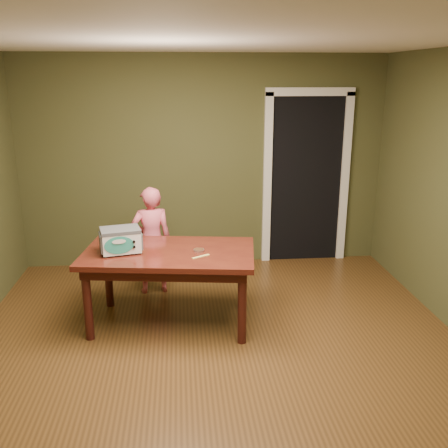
# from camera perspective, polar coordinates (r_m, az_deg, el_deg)

# --- Properties ---
(floor) EXTENTS (5.00, 5.00, 0.00)m
(floor) POSITION_cam_1_polar(r_m,az_deg,el_deg) (4.33, -0.37, -16.07)
(floor) COLOR #583919
(floor) RESTS_ON ground
(room_shell) EXTENTS (4.52, 5.02, 2.61)m
(room_shell) POSITION_cam_1_polar(r_m,az_deg,el_deg) (3.70, -0.42, 6.80)
(room_shell) COLOR #424525
(room_shell) RESTS_ON ground
(doorway) EXTENTS (1.10, 0.66, 2.25)m
(doorway) POSITION_cam_1_polar(r_m,az_deg,el_deg) (6.73, 8.72, 5.45)
(doorway) COLOR black
(doorway) RESTS_ON ground
(dining_table) EXTENTS (1.71, 1.11, 0.75)m
(dining_table) POSITION_cam_1_polar(r_m,az_deg,el_deg) (4.77, -6.29, -4.19)
(dining_table) COLOR #3D130E
(dining_table) RESTS_ON floor
(toy_oven) EXTENTS (0.42, 0.33, 0.23)m
(toy_oven) POSITION_cam_1_polar(r_m,az_deg,el_deg) (4.73, -11.73, -1.74)
(toy_oven) COLOR #4C4F54
(toy_oven) RESTS_ON dining_table
(baking_pan) EXTENTS (0.10, 0.10, 0.02)m
(baking_pan) POSITION_cam_1_polar(r_m,az_deg,el_deg) (4.70, -2.89, -3.00)
(baking_pan) COLOR silver
(baking_pan) RESTS_ON dining_table
(spatula) EXTENTS (0.17, 0.11, 0.01)m
(spatula) POSITION_cam_1_polar(r_m,az_deg,el_deg) (4.56, -2.66, -3.73)
(spatula) COLOR #EBD566
(spatula) RESTS_ON dining_table
(child) EXTENTS (0.48, 0.35, 1.20)m
(child) POSITION_cam_1_polar(r_m,az_deg,el_deg) (5.52, -8.27, -1.88)
(child) COLOR #E15C70
(child) RESTS_ON floor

